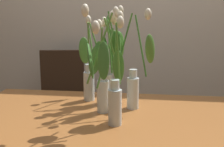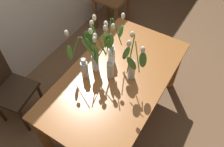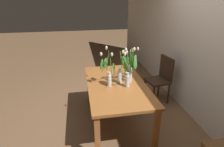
{
  "view_description": "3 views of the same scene",
  "coord_description": "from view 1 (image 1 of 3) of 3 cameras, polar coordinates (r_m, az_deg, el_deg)",
  "views": [
    {
      "loc": [
        0.23,
        -1.52,
        1.31
      ],
      "look_at": [
        0.02,
        0.08,
        0.96
      ],
      "focal_mm": 48.24,
      "sensor_mm": 36.0,
      "label": 1
    },
    {
      "loc": [
        -1.18,
        -0.67,
        2.43
      ],
      "look_at": [
        -0.1,
        -0.0,
        0.88
      ],
      "focal_mm": 36.26,
      "sensor_mm": 36.0,
      "label": 2
    },
    {
      "loc": [
        2.61,
        -0.54,
        2.03
      ],
      "look_at": [
        -0.05,
        -0.06,
        0.89
      ],
      "focal_mm": 30.32,
      "sensor_mm": 36.0,
      "label": 3
    }
  ],
  "objects": [
    {
      "name": "tulip_vase_2",
      "position": [
        1.78,
        -0.09,
        1.82
      ],
      "size": [
        0.15,
        0.22,
        0.58
      ],
      "color": "silver",
      "rests_on": "dining_table"
    },
    {
      "name": "tulip_vase_4",
      "position": [
        1.67,
        -1.44,
        -1.08
      ],
      "size": [
        0.22,
        0.17,
        0.55
      ],
      "color": "silver",
      "rests_on": "dining_table"
    },
    {
      "name": "dining_chair",
      "position": [
        2.78,
        -9.49,
        -4.25
      ],
      "size": [
        0.46,
        0.46,
        0.93
      ],
      "color": "#382619",
      "rests_on": "ground"
    },
    {
      "name": "dining_table",
      "position": [
        1.67,
        -0.93,
        -10.9
      ],
      "size": [
        1.6,
        0.9,
        0.74
      ],
      "color": "#A3602D",
      "rests_on": "ground"
    },
    {
      "name": "tulip_vase_1",
      "position": [
        1.86,
        -3.85,
        0.9
      ],
      "size": [
        0.22,
        0.25,
        0.52
      ],
      "color": "silver",
      "rests_on": "dining_table"
    },
    {
      "name": "room_wall_rear",
      "position": [
        2.94,
        3.16,
        13.13
      ],
      "size": [
        9.0,
        0.1,
        2.7
      ],
      "primitive_type": "cube",
      "color": "silver",
      "rests_on": "ground"
    },
    {
      "name": "tulip_vase_3",
      "position": [
        1.45,
        -0.34,
        -2.04
      ],
      "size": [
        0.2,
        0.26,
        0.59
      ],
      "color": "silver",
      "rests_on": "dining_table"
    },
    {
      "name": "tulip_vase_0",
      "position": [
        1.69,
        3.96,
        -0.41
      ],
      "size": [
        0.25,
        0.13,
        0.58
      ],
      "color": "silver",
      "rests_on": "dining_table"
    }
  ]
}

